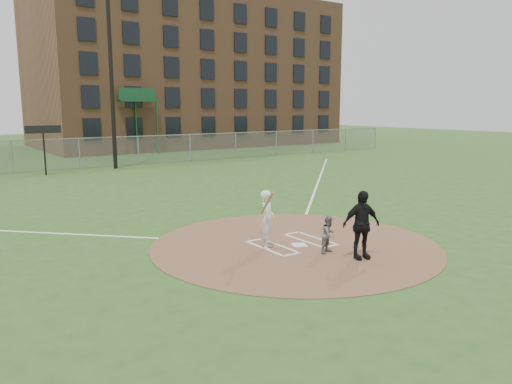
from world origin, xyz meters
TOP-DOWN VIEW (x-y plane):
  - ground at (0.00, 0.00)m, footprint 140.00×140.00m
  - dirt_circle at (0.00, 0.00)m, footprint 8.40×8.40m
  - home_plate at (0.03, -0.16)m, footprint 0.52×0.52m
  - foul_line_first at (9.00, 9.00)m, footprint 17.04×17.04m
  - catcher at (0.24, -1.18)m, footprint 0.60×0.52m
  - umpire at (0.56, -2.05)m, footprint 1.16×0.72m
  - batters_boxes at (0.00, 0.15)m, footprint 2.08×1.88m
  - batter_at_plate at (-0.93, 0.11)m, footprint 0.70×1.07m
  - outfield_fence at (0.00, 22.00)m, footprint 56.08×0.08m
  - brick_warehouse at (16.00, 37.96)m, footprint 30.00×17.17m
  - light_pole at (2.00, 21.00)m, footprint 1.20×0.30m
  - scoreboard_sign at (-2.50, 20.20)m, footprint 2.00×0.10m

SIDE VIEW (x-z plane):
  - ground at x=0.00m, z-range 0.00..0.00m
  - foul_line_first at x=9.00m, z-range 0.00..0.01m
  - dirt_circle at x=0.00m, z-range 0.00..0.02m
  - batters_boxes at x=0.00m, z-range 0.02..0.03m
  - home_plate at x=0.03m, z-range 0.02..0.05m
  - catcher at x=0.24m, z-range 0.02..1.06m
  - batter_at_plate at x=-0.93m, z-range -0.02..1.76m
  - umpire at x=0.56m, z-range 0.02..1.85m
  - outfield_fence at x=0.00m, z-range 0.00..2.03m
  - scoreboard_sign at x=-2.50m, z-range 0.92..3.85m
  - light_pole at x=2.00m, z-range 0.50..12.72m
  - brick_warehouse at x=16.00m, z-range 0.00..15.00m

